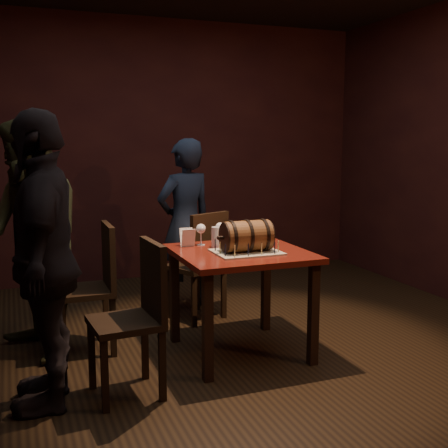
# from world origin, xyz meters

# --- Properties ---
(room_shell) EXTENTS (5.04, 5.04, 2.80)m
(room_shell) POSITION_xyz_m (0.00, 0.00, 1.40)
(room_shell) COLOR black
(room_shell) RESTS_ON ground
(pub_table) EXTENTS (0.90, 0.90, 0.75)m
(pub_table) POSITION_xyz_m (0.13, 0.06, 0.64)
(pub_table) COLOR #51130D
(pub_table) RESTS_ON ground
(cake_board) EXTENTS (0.45, 0.35, 0.01)m
(cake_board) POSITION_xyz_m (0.14, -0.02, 0.76)
(cake_board) COLOR #AEA68C
(cake_board) RESTS_ON pub_table
(barrel_cake) EXTENTS (0.39, 0.23, 0.23)m
(barrel_cake) POSITION_xyz_m (0.14, -0.02, 0.87)
(barrel_cake) COLOR brown
(barrel_cake) RESTS_ON cake_board
(birthday_candles) EXTENTS (0.40, 0.30, 0.09)m
(birthday_candles) POSITION_xyz_m (0.14, -0.02, 0.80)
(birthday_candles) COLOR #D7D180
(birthday_candles) RESTS_ON cake_board
(wine_glass_left) EXTENTS (0.07, 0.07, 0.16)m
(wine_glass_left) POSITION_xyz_m (-0.07, 0.35, 0.87)
(wine_glass_left) COLOR silver
(wine_glass_left) RESTS_ON pub_table
(wine_glass_mid) EXTENTS (0.07, 0.07, 0.16)m
(wine_glass_mid) POSITION_xyz_m (0.09, 0.36, 0.87)
(wine_glass_mid) COLOR silver
(wine_glass_mid) RESTS_ON pub_table
(wine_glass_right) EXTENTS (0.07, 0.07, 0.16)m
(wine_glass_right) POSITION_xyz_m (0.19, 0.34, 0.87)
(wine_glass_right) COLOR silver
(wine_glass_right) RESTS_ON pub_table
(pint_of_ale) EXTENTS (0.07, 0.07, 0.15)m
(pint_of_ale) POSITION_xyz_m (0.01, 0.24, 0.82)
(pint_of_ale) COLOR silver
(pint_of_ale) RESTS_ON pub_table
(menu_card) EXTENTS (0.10, 0.05, 0.13)m
(menu_card) POSITION_xyz_m (-0.17, 0.35, 0.81)
(menu_card) COLOR white
(menu_card) RESTS_ON pub_table
(chair_back) EXTENTS (0.53, 0.53, 0.93)m
(chair_back) POSITION_xyz_m (0.10, 0.85, 0.52)
(chair_back) COLOR black
(chair_back) RESTS_ON ground
(chair_left_rear) EXTENTS (0.40, 0.40, 0.93)m
(chair_left_rear) POSITION_xyz_m (-0.83, 0.47, 0.52)
(chair_left_rear) COLOR black
(chair_left_rear) RESTS_ON ground
(chair_left_front) EXTENTS (0.43, 0.43, 0.93)m
(chair_left_front) POSITION_xyz_m (-0.69, -0.31, 0.52)
(chair_left_front) COLOR black
(chair_left_front) RESTS_ON ground
(person_back) EXTENTS (0.64, 0.51, 1.53)m
(person_back) POSITION_xyz_m (0.09, 1.27, 0.77)
(person_back) COLOR #192233
(person_back) RESTS_ON ground
(person_left_rear) EXTENTS (0.89, 1.00, 1.69)m
(person_left_rear) POSITION_xyz_m (-1.26, 0.52, 0.85)
(person_left_rear) COLOR #3D3E1F
(person_left_rear) RESTS_ON ground
(person_left_front) EXTENTS (0.57, 1.05, 1.70)m
(person_left_front) POSITION_xyz_m (-1.21, -0.26, 0.85)
(person_left_front) COLOR black
(person_left_front) RESTS_ON ground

